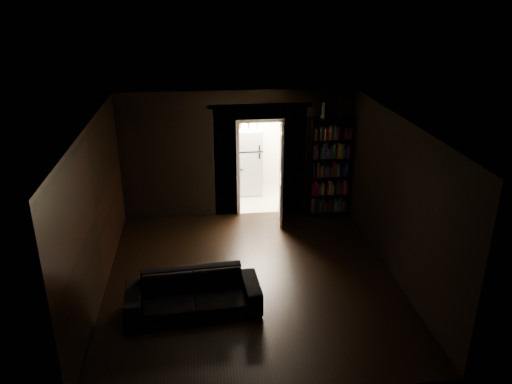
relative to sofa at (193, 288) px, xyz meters
The scene contains 9 objects.
ground 1.35m from the sofa, 39.06° to the left, with size 5.50×5.50×0.00m, color black.
room_walls 2.48m from the sofa, 62.27° to the left, with size 5.02×5.61×2.84m.
kitchen_alcove 4.98m from the sofa, 72.24° to the left, with size 2.20×1.80×2.60m.
sofa is the anchor object (origin of this frame).
bookshelf 4.56m from the sofa, 48.26° to the left, with size 0.90×0.32×2.20m, color black.
refrigerator 5.04m from the sofa, 74.77° to the left, with size 0.74×0.68×1.65m, color silver.
door 3.71m from the sofa, 58.58° to the left, with size 0.85×0.05×2.05m, color white.
figurine 4.84m from the sofa, 50.43° to the left, with size 0.11×0.11×0.33m, color white.
bottles 5.11m from the sofa, 73.83° to the left, with size 0.59×0.07×0.24m, color black.
Camera 1 is at (-0.80, -7.50, 4.75)m, focal length 35.00 mm.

